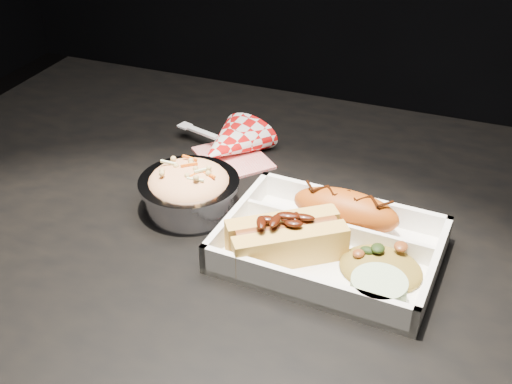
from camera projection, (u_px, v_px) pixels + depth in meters
dining_table at (277, 281)px, 0.86m from camera, size 1.20×0.80×0.75m
food_tray at (330, 249)px, 0.76m from camera, size 0.26×0.19×0.04m
fried_pastry at (345, 210)px, 0.79m from camera, size 0.14×0.06×0.05m
hotdog at (286, 236)px, 0.74m from camera, size 0.14×0.13×0.06m
fried_rice_mound at (382, 261)px, 0.72m from camera, size 0.10×0.08×0.03m
cupcake_liner at (378, 291)px, 0.68m from camera, size 0.06×0.06×0.03m
foil_coleslaw_cup at (189, 188)px, 0.83m from camera, size 0.13×0.13×0.07m
napkin_fork at (229, 145)px, 0.96m from camera, size 0.18×0.15×0.10m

